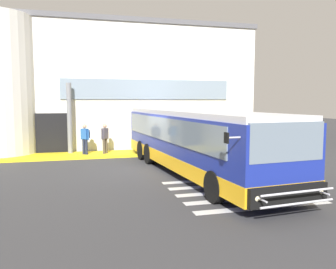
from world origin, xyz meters
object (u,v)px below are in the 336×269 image
object	(u,v)px
entry_support_column	(70,118)
passenger_by_doorway	(105,137)
passenger_near_column	(85,137)
bus_main_foreground	(194,142)

from	to	relation	value
entry_support_column	passenger_by_doorway	world-z (taller)	entry_support_column
entry_support_column	passenger_by_doorway	size ratio (longest dim) A/B	2.37
entry_support_column	passenger_near_column	distance (m)	1.51
bus_main_foreground	passenger_by_doorway	world-z (taller)	bus_main_foreground
entry_support_column	passenger_near_column	bearing A→B (deg)	-42.34
passenger_near_column	bus_main_foreground	bearing A→B (deg)	-51.95
entry_support_column	passenger_by_doorway	bearing A→B (deg)	-21.40
bus_main_foreground	entry_support_column	bearing A→B (deg)	129.34
bus_main_foreground	passenger_by_doorway	bearing A→B (deg)	120.58
passenger_near_column	passenger_by_doorway	xyz separation A→B (m)	(1.08, 0.00, -0.03)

